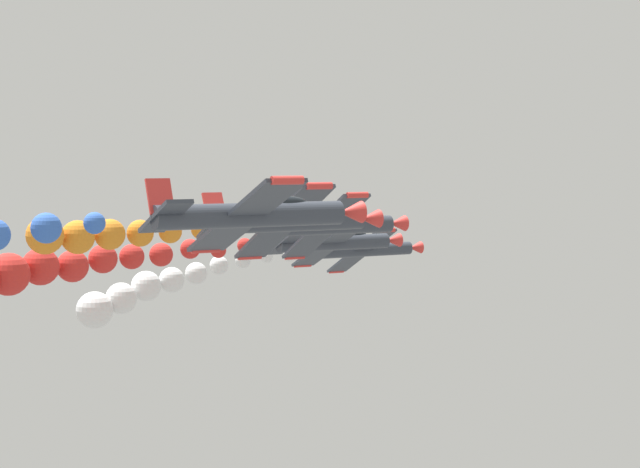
{
  "coord_description": "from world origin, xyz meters",
  "views": [
    {
      "loc": [
        59.55,
        -32.89,
        74.83
      ],
      "look_at": [
        0.0,
        0.0,
        69.86
      ],
      "focal_mm": 60.22,
      "sensor_mm": 36.0,
      "label": 1
    }
  ],
  "objects_px": {
    "airplane_right_inner": "(332,225)",
    "airplane_left_outer": "(291,221)",
    "airplane_left_inner": "(336,242)",
    "airplane_right_outer": "(254,214)",
    "airplane_lead": "(366,250)"
  },
  "relations": [
    {
      "from": "airplane_left_inner",
      "to": "airplane_right_outer",
      "type": "bearing_deg",
      "value": -36.45
    },
    {
      "from": "airplane_right_inner",
      "to": "airplane_left_outer",
      "type": "relative_size",
      "value": 1.0
    },
    {
      "from": "airplane_left_inner",
      "to": "airplane_left_outer",
      "type": "height_order",
      "value": "airplane_left_outer"
    },
    {
      "from": "airplane_lead",
      "to": "airplane_left_outer",
      "type": "height_order",
      "value": "airplane_left_outer"
    },
    {
      "from": "airplane_right_inner",
      "to": "airplane_left_inner",
      "type": "bearing_deg",
      "value": 148.73
    },
    {
      "from": "airplane_lead",
      "to": "airplane_left_inner",
      "type": "distance_m",
      "value": 12.25
    },
    {
      "from": "airplane_left_inner",
      "to": "airplane_right_outer",
      "type": "relative_size",
      "value": 1.0
    },
    {
      "from": "airplane_right_inner",
      "to": "airplane_right_outer",
      "type": "height_order",
      "value": "airplane_right_outer"
    },
    {
      "from": "airplane_lead",
      "to": "airplane_right_inner",
      "type": "height_order",
      "value": "airplane_right_inner"
    },
    {
      "from": "airplane_right_outer",
      "to": "airplane_lead",
      "type": "bearing_deg",
      "value": 142.02
    },
    {
      "from": "airplane_right_inner",
      "to": "airplane_left_outer",
      "type": "xyz_separation_m",
      "value": [
        8.04,
        -7.05,
        0.92
      ]
    },
    {
      "from": "airplane_lead",
      "to": "airplane_left_outer",
      "type": "bearing_deg",
      "value": -38.36
    },
    {
      "from": "airplane_left_inner",
      "to": "airplane_right_inner",
      "type": "height_order",
      "value": "airplane_right_inner"
    },
    {
      "from": "airplane_right_inner",
      "to": "airplane_lead",
      "type": "bearing_deg",
      "value": 143.01
    },
    {
      "from": "airplane_lead",
      "to": "airplane_right_outer",
      "type": "bearing_deg",
      "value": -37.98
    }
  ]
}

